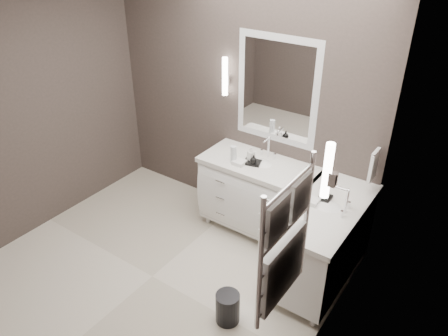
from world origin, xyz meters
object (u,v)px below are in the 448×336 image
Objects in this scene: vanity_right at (323,239)px; vanity_back at (259,193)px; waste_bin at (228,308)px; towel_ladder at (284,248)px.

vanity_back is at bearing 159.62° from vanity_right.
towel_ladder is at bearing -30.83° from waste_bin.
vanity_right is (0.88, -0.33, 0.00)m from vanity_back.
waste_bin is at bearing -114.99° from vanity_right.
waste_bin is at bearing -70.01° from vanity_back.
towel_ladder is at bearing -80.16° from vanity_right.
vanity_right is 4.25× the size of waste_bin.
towel_ladder is 3.09× the size of waste_bin.
vanity_right is at bearing 99.84° from towel_ladder.
towel_ladder reaches higher than vanity_right.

